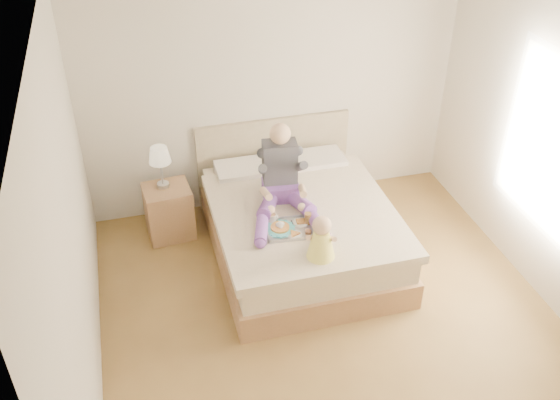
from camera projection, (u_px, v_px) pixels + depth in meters
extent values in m
cube|color=brown|center=(332.00, 322.00, 5.56)|extent=(4.00, 4.20, 0.01)
cube|color=white|center=(351.00, 24.00, 4.03)|extent=(4.00, 4.20, 0.02)
cube|color=beige|center=(272.00, 88.00, 6.47)|extent=(4.00, 0.02, 2.70)
cube|color=beige|center=(71.00, 238.00, 4.37)|extent=(0.02, 4.20, 2.70)
cube|color=white|center=(551.00, 146.00, 5.35)|extent=(0.02, 1.30, 1.60)
cube|color=#FBE9CE|center=(550.00, 146.00, 5.35)|extent=(0.01, 1.18, 1.48)
cube|color=olive|center=(300.00, 242.00, 6.29)|extent=(1.68, 2.13, 0.28)
cube|color=beige|center=(300.00, 221.00, 6.14)|extent=(1.60, 2.05, 0.24)
cube|color=beige|center=(305.00, 216.00, 5.93)|extent=(1.70, 1.80, 0.09)
cube|color=white|center=(246.00, 171.00, 6.55)|extent=(0.62, 0.40, 0.14)
cube|color=white|center=(315.00, 162.00, 6.71)|extent=(0.62, 0.40, 0.14)
cube|color=gray|center=(273.00, 159.00, 6.94)|extent=(1.70, 0.08, 1.00)
cube|color=olive|center=(169.00, 211.00, 6.48)|extent=(0.50, 0.45, 0.57)
cylinder|color=#B6B8BD|center=(163.00, 185.00, 6.34)|extent=(0.12, 0.12, 0.04)
cylinder|color=#B6B8BD|center=(162.00, 173.00, 6.26)|extent=(0.02, 0.02, 0.25)
cone|color=beige|center=(159.00, 155.00, 6.14)|extent=(0.22, 0.22, 0.16)
cube|color=#64398F|center=(281.00, 190.00, 6.07)|extent=(0.37, 0.31, 0.16)
cube|color=#333239|center=(280.00, 163.00, 5.96)|extent=(0.35, 0.24, 0.43)
sphere|color=#E2B78D|center=(280.00, 134.00, 5.75)|extent=(0.20, 0.20, 0.20)
cylinder|color=#64398F|center=(269.00, 205.00, 5.88)|extent=(0.33, 0.48, 0.20)
cylinder|color=#64398F|center=(262.00, 228.00, 5.60)|extent=(0.23, 0.43, 0.11)
sphere|color=#64398F|center=(260.00, 243.00, 5.43)|extent=(0.10, 0.10, 0.10)
cylinder|color=#333239|center=(263.00, 169.00, 5.82)|extent=(0.14, 0.28, 0.22)
cylinder|color=#E2B78D|center=(266.00, 194.00, 5.77)|extent=(0.07, 0.28, 0.15)
sphere|color=#E2B78D|center=(271.00, 210.00, 5.72)|extent=(0.08, 0.08, 0.08)
cylinder|color=#64398F|center=(299.00, 202.00, 5.92)|extent=(0.24, 0.48, 0.20)
cylinder|color=#64398F|center=(317.00, 223.00, 5.66)|extent=(0.14, 0.42, 0.11)
sphere|color=#64398F|center=(325.00, 237.00, 5.50)|extent=(0.10, 0.10, 0.10)
cylinder|color=#333239|center=(301.00, 166.00, 5.86)|extent=(0.08, 0.27, 0.22)
cylinder|color=#E2B78D|center=(302.00, 191.00, 5.82)|extent=(0.13, 0.29, 0.15)
sphere|color=#E2B78D|center=(302.00, 207.00, 5.75)|extent=(0.08, 0.08, 0.08)
cube|color=#B6B8BD|center=(290.00, 229.00, 5.67)|extent=(0.47, 0.38, 0.01)
cylinder|color=#42B2BF|center=(280.00, 229.00, 5.66)|extent=(0.26, 0.26, 0.01)
cylinder|color=#CD8C44|center=(280.00, 227.00, 5.65)|extent=(0.17, 0.17, 0.02)
cylinder|color=white|center=(272.00, 218.00, 5.73)|extent=(0.08, 0.08, 0.09)
torus|color=white|center=(277.00, 218.00, 5.73)|extent=(0.02, 0.06, 0.06)
cylinder|color=#966C49|center=(272.00, 215.00, 5.70)|extent=(0.07, 0.07, 0.01)
cylinder|color=white|center=(301.00, 222.00, 5.74)|extent=(0.14, 0.14, 0.01)
cube|color=#CD8C44|center=(301.00, 221.00, 5.73)|extent=(0.09, 0.08, 0.02)
cylinder|color=white|center=(294.00, 235.00, 5.58)|extent=(0.14, 0.14, 0.01)
ellipsoid|color=#B41318|center=(297.00, 234.00, 5.57)|extent=(0.04, 0.03, 0.01)
cylinder|color=white|center=(308.00, 218.00, 5.71)|extent=(0.07, 0.07, 0.11)
cylinder|color=orange|center=(308.00, 218.00, 5.71)|extent=(0.06, 0.06, 0.11)
cylinder|color=white|center=(308.00, 232.00, 5.60)|extent=(0.07, 0.07, 0.04)
cylinder|color=#4B230A|center=(308.00, 232.00, 5.60)|extent=(0.06, 0.06, 0.03)
cone|color=#FFF250|center=(321.00, 244.00, 5.29)|extent=(0.25, 0.25, 0.27)
sphere|color=#E2B78D|center=(322.00, 225.00, 5.18)|extent=(0.16, 0.16, 0.16)
cylinder|color=#E2B78D|center=(316.00, 243.00, 5.44)|extent=(0.14, 0.19, 0.06)
sphere|color=#E2B78D|center=(316.00, 236.00, 5.52)|extent=(0.05, 0.05, 0.05)
cylinder|color=#E2B78D|center=(310.00, 238.00, 5.28)|extent=(0.11, 0.14, 0.11)
cylinder|color=#E2B78D|center=(326.00, 243.00, 5.44)|extent=(0.10, 0.19, 0.06)
sphere|color=#E2B78D|center=(327.00, 237.00, 5.51)|extent=(0.05, 0.05, 0.05)
cylinder|color=#E2B78D|center=(333.00, 239.00, 5.26)|extent=(0.06, 0.14, 0.11)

